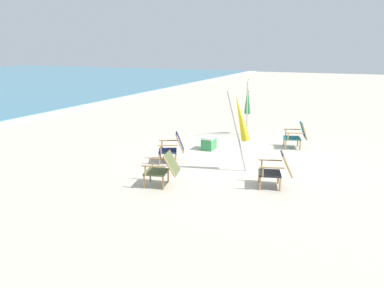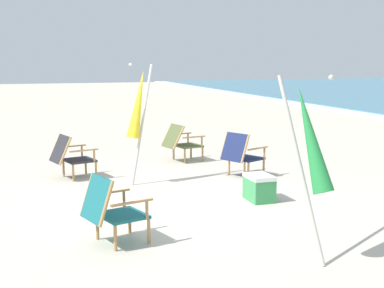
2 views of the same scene
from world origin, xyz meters
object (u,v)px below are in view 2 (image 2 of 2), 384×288
at_px(beach_chair_front_left, 241,153).
at_px(umbrella_furled_yellow, 138,105).
at_px(beach_chair_front_right, 111,208).
at_px(umbrella_furled_green, 310,140).
at_px(cooler_box, 259,188).
at_px(beach_chair_back_left, 181,141).
at_px(beach_chair_back_right, 71,155).

xyz_separation_m(beach_chair_front_left, umbrella_furled_yellow, (-0.05, -1.88, 0.92)).
distance_m(beach_chair_front_right, umbrella_furled_green, 2.38).
distance_m(beach_chair_front_left, cooler_box, 1.70).
bearing_deg(beach_chair_back_left, beach_chair_front_right, -26.08).
xyz_separation_m(beach_chair_back_right, beach_chair_back_left, (-0.95, 2.35, -0.00)).
bearing_deg(beach_chair_front_right, beach_chair_back_right, -178.31).
height_order(beach_chair_front_right, beach_chair_front_left, beach_chair_front_right).
bearing_deg(beach_chair_front_right, umbrella_furled_green, 60.13).
bearing_deg(beach_chair_back_left, umbrella_furled_yellow, -37.00).
bearing_deg(umbrella_furled_yellow, beach_chair_back_left, 143.00).
xyz_separation_m(beach_chair_back_right, umbrella_furled_green, (4.74, 2.03, 0.87)).
bearing_deg(beach_chair_front_left, beach_chair_front_right, -45.02).
distance_m(beach_chair_front_right, beach_chair_back_left, 5.10).
relative_size(beach_chair_back_right, beach_chair_back_left, 0.99).
height_order(beach_chair_back_right, cooler_box, beach_chair_back_right).
distance_m(beach_chair_back_right, beach_chair_front_left, 3.07).
xyz_separation_m(beach_chair_front_right, cooler_box, (-1.22, 2.46, -0.23)).
height_order(beach_chair_front_right, beach_chair_back_left, beach_chair_front_right).
relative_size(umbrella_furled_green, umbrella_furled_yellow, 0.96).
height_order(beach_chair_back_right, beach_chair_back_left, beach_chair_back_right).
height_order(umbrella_furled_green, umbrella_furled_yellow, umbrella_furled_yellow).
bearing_deg(beach_chair_front_left, cooler_box, -13.82).
bearing_deg(beach_chair_front_right, beach_chair_back_left, 153.92).
relative_size(beach_chair_front_right, umbrella_furled_yellow, 0.40).
bearing_deg(beach_chair_back_left, beach_chair_front_left, 19.60).
distance_m(umbrella_furled_green, umbrella_furled_yellow, 4.12).
relative_size(umbrella_furled_green, cooler_box, 4.06).
relative_size(beach_chair_back_left, cooler_box, 1.76).
relative_size(beach_chair_back_left, umbrella_furled_yellow, 0.42).
xyz_separation_m(beach_chair_back_left, cooler_box, (3.36, 0.21, -0.22)).
xyz_separation_m(beach_chair_front_left, umbrella_furled_green, (3.96, -0.94, 0.86)).
distance_m(beach_chair_back_right, umbrella_furled_yellow, 1.60).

